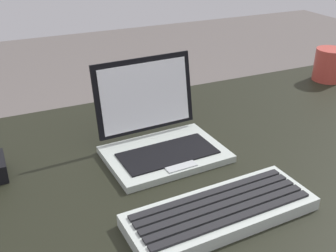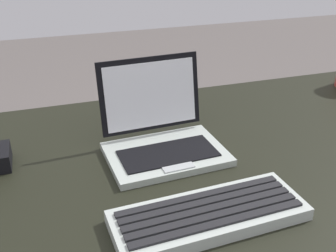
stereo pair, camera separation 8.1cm
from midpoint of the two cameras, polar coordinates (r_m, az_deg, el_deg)
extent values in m
cube|color=black|center=(0.84, -5.37, -6.93)|extent=(1.70, 0.74, 0.03)
cylinder|color=black|center=(1.63, 18.42, -5.10)|extent=(0.05, 0.05, 0.69)
cube|color=#B2BCB3|center=(0.86, -3.11, -4.00)|extent=(0.25, 0.18, 0.01)
cube|color=black|center=(0.85, -2.76, -3.88)|extent=(0.20, 0.10, 0.00)
cube|color=#ACB1B3|center=(0.81, -1.15, -5.62)|extent=(0.06, 0.03, 0.00)
cube|color=black|center=(0.90, -5.84, 4.29)|extent=(0.23, 0.05, 0.16)
cube|color=white|center=(0.89, -5.73, 4.14)|extent=(0.20, 0.04, 0.14)
cube|color=silver|center=(0.89, -5.68, 3.64)|extent=(0.19, 0.01, 0.01)
cube|color=#B6C0B8|center=(0.70, 4.00, -11.90)|extent=(0.33, 0.13, 0.02)
cube|color=black|center=(0.67, 5.73, -12.77)|extent=(0.30, 0.03, 0.00)
cube|color=black|center=(0.68, 4.86, -11.89)|extent=(0.30, 0.03, 0.00)
cube|color=black|center=(0.69, 4.03, -11.03)|extent=(0.30, 0.03, 0.00)
cube|color=black|center=(0.70, 3.24, -10.21)|extent=(0.30, 0.03, 0.00)
cube|color=black|center=(0.72, 2.48, -9.41)|extent=(0.30, 0.03, 0.00)
cylinder|color=#B94036|center=(1.34, 19.82, 7.96)|extent=(0.09, 0.09, 0.10)
camera|label=1|loc=(0.04, -92.86, -1.44)|focal=44.05mm
camera|label=2|loc=(0.04, 87.14, 1.44)|focal=44.05mm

